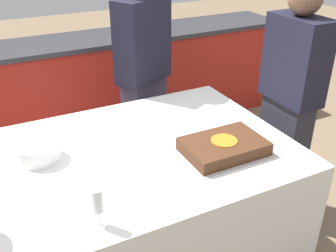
{
  "coord_description": "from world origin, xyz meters",
  "views": [
    {
      "loc": [
        -0.63,
        -1.67,
        1.86
      ],
      "look_at": [
        0.21,
        0.0,
        0.86
      ],
      "focal_mm": 42.0,
      "sensor_mm": 36.0,
      "label": 1
    }
  ],
  "objects_px": {
    "cake": "(224,147)",
    "person_seated_right": "(289,105)",
    "plate_stack": "(38,151)",
    "wine_glass": "(98,203)",
    "person_cutting_cake": "(144,76)"
  },
  "relations": [
    {
      "from": "plate_stack",
      "to": "person_seated_right",
      "type": "distance_m",
      "value": 1.53
    },
    {
      "from": "cake",
      "to": "wine_glass",
      "type": "relative_size",
      "value": 2.58
    },
    {
      "from": "person_seated_right",
      "to": "wine_glass",
      "type": "bearing_deg",
      "value": -71.55
    },
    {
      "from": "cake",
      "to": "person_cutting_cake",
      "type": "xyz_separation_m",
      "value": [
        -0.0,
        1.04,
        0.04
      ]
    },
    {
      "from": "wine_glass",
      "to": "person_cutting_cake",
      "type": "xyz_separation_m",
      "value": [
        0.75,
        1.28,
        -0.04
      ]
    },
    {
      "from": "wine_glass",
      "to": "person_cutting_cake",
      "type": "relative_size",
      "value": 0.11
    },
    {
      "from": "person_cutting_cake",
      "to": "plate_stack",
      "type": "bearing_deg",
      "value": 9.89
    },
    {
      "from": "wine_glass",
      "to": "person_seated_right",
      "type": "bearing_deg",
      "value": 18.45
    },
    {
      "from": "cake",
      "to": "plate_stack",
      "type": "distance_m",
      "value": 0.95
    },
    {
      "from": "wine_glass",
      "to": "cake",
      "type": "bearing_deg",
      "value": 17.47
    },
    {
      "from": "wine_glass",
      "to": "person_seated_right",
      "type": "distance_m",
      "value": 1.48
    },
    {
      "from": "cake",
      "to": "person_seated_right",
      "type": "xyz_separation_m",
      "value": [
        0.65,
        0.23,
        0.01
      ]
    },
    {
      "from": "plate_stack",
      "to": "wine_glass",
      "type": "height_order",
      "value": "wine_glass"
    },
    {
      "from": "wine_glass",
      "to": "person_cutting_cake",
      "type": "bearing_deg",
      "value": 59.5
    },
    {
      "from": "cake",
      "to": "person_seated_right",
      "type": "height_order",
      "value": "person_seated_right"
    }
  ]
}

